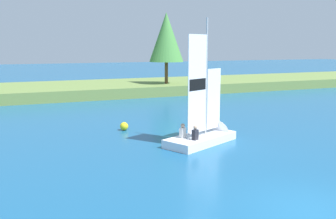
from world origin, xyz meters
name	(u,v)px	position (x,y,z in m)	size (l,w,h in m)	color
ground_plane	(310,211)	(0.00, 0.00, 0.00)	(200.00, 200.00, 0.00)	#195684
shore_bank	(94,89)	(0.00, 29.89, 0.48)	(80.00, 10.29, 0.97)	olive
shoreline_tree_centre	(166,37)	(6.89, 27.46, 5.57)	(3.41, 3.41, 7.04)	brown
sailboat	(210,133)	(1.39, 8.47, 0.39)	(4.65, 3.26, 6.58)	white
channel_buoy	(124,126)	(-1.96, 12.44, 0.23)	(0.47, 0.47, 0.47)	yellow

